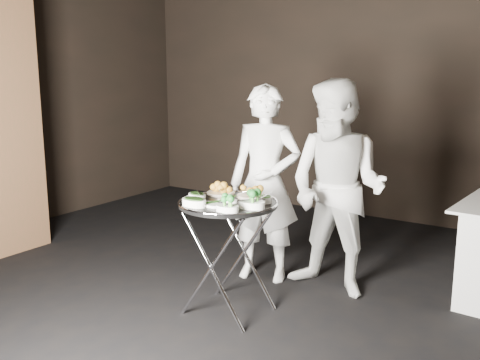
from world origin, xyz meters
The scene contains 16 objects.
floor centered at (0.00, 0.00, -0.03)m, with size 6.00×7.00×0.05m, color black.
wall_back centered at (0.00, 3.52, 1.50)m, with size 6.00×0.05×3.00m, color black.
tray_stand centered at (0.23, 0.39, 0.45)m, with size 0.55×0.46×0.80m.
serving_tray centered at (0.23, 0.39, 0.81)m, with size 0.70×0.70×0.04m.
potato_plate_a centered at (0.05, 0.56, 0.85)m, with size 0.21×0.21×0.08m.
potato_plate_b centered at (0.29, 0.60, 0.85)m, with size 0.21×0.21×0.08m.
greens_bowl centered at (0.45, 0.51, 0.85)m, with size 0.11×0.11×0.06m.
asparagus_plate_a centered at (0.23, 0.40, 0.83)m, with size 0.17×0.09×0.03m.
asparagus_plate_b centered at (0.20, 0.23, 0.84)m, with size 0.20×0.16×0.04m.
spinach_bowl_a centered at (0.00, 0.33, 0.85)m, with size 0.17×0.14×0.06m.
spinach_bowl_b centered at (0.11, 0.16, 0.85)m, with size 0.19×0.13×0.08m.
broccoli_bowl_a centered at (0.46, 0.34, 0.85)m, with size 0.19×0.14×0.08m.
broccoli_bowl_b centered at (0.37, 0.18, 0.85)m, with size 0.17×0.13×0.07m.
serving_utensils centered at (0.25, 0.46, 0.87)m, with size 0.59×0.42×0.01m.
waiter_left centered at (0.10, 1.11, 0.81)m, with size 0.59×0.39×1.62m, color white.
waiter_right centered at (0.72, 1.15, 0.83)m, with size 0.81×0.63×1.66m, color white.
Camera 1 is at (2.29, -2.59, 1.71)m, focal length 40.00 mm.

